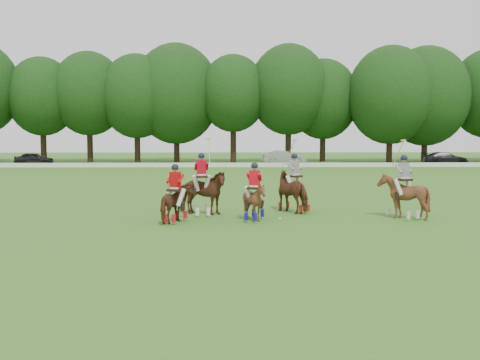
{
  "coord_description": "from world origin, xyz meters",
  "views": [
    {
      "loc": [
        -0.73,
        -16.43,
        3.07
      ],
      "look_at": [
        -0.25,
        4.2,
        1.4
      ],
      "focal_mm": 40.0,
      "sensor_mm": 36.0,
      "label": 1
    }
  ],
  "objects_px": {
    "car_right": "(445,158)",
    "polo_stripe_a": "(294,191)",
    "polo_red_c": "(254,200)",
    "car_mid": "(284,158)",
    "polo_red_b": "(202,192)",
    "car_left": "(34,159)",
    "polo_stripe_b": "(403,196)",
    "polo_red_a": "(175,202)",
    "polo_ball": "(280,219)"
  },
  "relations": [
    {
      "from": "car_right",
      "to": "polo_stripe_a",
      "type": "xyz_separation_m",
      "value": [
        -21.57,
        -37.3,
        0.18
      ]
    },
    {
      "from": "car_right",
      "to": "polo_red_c",
      "type": "distance_m",
      "value": 45.9
    },
    {
      "from": "car_mid",
      "to": "polo_stripe_a",
      "type": "relative_size",
      "value": 1.61
    },
    {
      "from": "car_mid",
      "to": "polo_red_b",
      "type": "relative_size",
      "value": 1.59
    },
    {
      "from": "polo_stripe_a",
      "to": "car_mid",
      "type": "bearing_deg",
      "value": 84.59
    },
    {
      "from": "car_left",
      "to": "polo_stripe_b",
      "type": "height_order",
      "value": "polo_stripe_b"
    },
    {
      "from": "polo_red_a",
      "to": "polo_red_c",
      "type": "relative_size",
      "value": 0.99
    },
    {
      "from": "polo_stripe_b",
      "to": "polo_ball",
      "type": "distance_m",
      "value": 4.75
    },
    {
      "from": "car_left",
      "to": "polo_stripe_a",
      "type": "bearing_deg",
      "value": -153.06
    },
    {
      "from": "polo_red_c",
      "to": "polo_stripe_a",
      "type": "bearing_deg",
      "value": 52.3
    },
    {
      "from": "polo_red_b",
      "to": "polo_ball",
      "type": "xyz_separation_m",
      "value": [
        2.95,
        -1.39,
        -0.85
      ]
    },
    {
      "from": "polo_red_b",
      "to": "polo_stripe_b",
      "type": "distance_m",
      "value": 7.7
    },
    {
      "from": "car_left",
      "to": "car_mid",
      "type": "relative_size",
      "value": 0.86
    },
    {
      "from": "polo_red_c",
      "to": "polo_stripe_b",
      "type": "bearing_deg",
      "value": 4.16
    },
    {
      "from": "car_mid",
      "to": "polo_red_a",
      "type": "height_order",
      "value": "polo_red_a"
    },
    {
      "from": "polo_stripe_a",
      "to": "polo_red_b",
      "type": "bearing_deg",
      "value": -168.86
    },
    {
      "from": "car_left",
      "to": "polo_red_b",
      "type": "xyz_separation_m",
      "value": [
        20.14,
        -38.04,
        0.2
      ]
    },
    {
      "from": "polo_red_b",
      "to": "polo_stripe_b",
      "type": "height_order",
      "value": "polo_red_b"
    },
    {
      "from": "polo_stripe_a",
      "to": "polo_ball",
      "type": "xyz_separation_m",
      "value": [
        -0.78,
        -2.13,
        -0.83
      ]
    },
    {
      "from": "polo_red_b",
      "to": "car_right",
      "type": "bearing_deg",
      "value": 56.37
    },
    {
      "from": "polo_red_c",
      "to": "polo_stripe_a",
      "type": "distance_m",
      "value": 2.83
    },
    {
      "from": "polo_red_b",
      "to": "polo_stripe_b",
      "type": "bearing_deg",
      "value": -8.19
    },
    {
      "from": "polo_red_b",
      "to": "polo_red_c",
      "type": "relative_size",
      "value": 1.4
    },
    {
      "from": "polo_stripe_b",
      "to": "car_right",
      "type": "bearing_deg",
      "value": 65.68
    },
    {
      "from": "polo_red_a",
      "to": "polo_red_b",
      "type": "bearing_deg",
      "value": 65.46
    },
    {
      "from": "polo_red_a",
      "to": "polo_red_b",
      "type": "relative_size",
      "value": 0.7
    },
    {
      "from": "polo_red_a",
      "to": "polo_red_b",
      "type": "distance_m",
      "value": 2.05
    },
    {
      "from": "car_mid",
      "to": "polo_red_a",
      "type": "relative_size",
      "value": 2.25
    },
    {
      "from": "polo_red_a",
      "to": "polo_ball",
      "type": "height_order",
      "value": "polo_red_a"
    },
    {
      "from": "car_right",
      "to": "polo_red_a",
      "type": "height_order",
      "value": "polo_red_a"
    },
    {
      "from": "polo_ball",
      "to": "polo_stripe_a",
      "type": "bearing_deg",
      "value": 69.78
    },
    {
      "from": "polo_red_a",
      "to": "polo_ball",
      "type": "xyz_separation_m",
      "value": [
        3.8,
        0.47,
        -0.7
      ]
    },
    {
      "from": "car_right",
      "to": "polo_red_c",
      "type": "xyz_separation_m",
      "value": [
        -23.3,
        -39.54,
        0.05
      ]
    },
    {
      "from": "car_right",
      "to": "polo_stripe_a",
      "type": "bearing_deg",
      "value": 156.14
    },
    {
      "from": "polo_stripe_a",
      "to": "polo_ball",
      "type": "height_order",
      "value": "polo_stripe_a"
    },
    {
      "from": "polo_red_c",
      "to": "polo_ball",
      "type": "xyz_separation_m",
      "value": [
        0.95,
        0.11,
        -0.7
      ]
    },
    {
      "from": "polo_red_a",
      "to": "polo_ball",
      "type": "relative_size",
      "value": 23.34
    },
    {
      "from": "car_mid",
      "to": "polo_red_b",
      "type": "distance_m",
      "value": 38.73
    },
    {
      "from": "polo_red_b",
      "to": "polo_ball",
      "type": "distance_m",
      "value": 3.37
    },
    {
      "from": "car_left",
      "to": "polo_ball",
      "type": "relative_size",
      "value": 45.31
    },
    {
      "from": "car_left",
      "to": "car_right",
      "type": "bearing_deg",
      "value": -95.69
    },
    {
      "from": "car_right",
      "to": "polo_stripe_b",
      "type": "relative_size",
      "value": 1.64
    },
    {
      "from": "car_right",
      "to": "polo_stripe_b",
      "type": "xyz_separation_m",
      "value": [
        -17.69,
        -39.13,
        0.17
      ]
    },
    {
      "from": "car_right",
      "to": "polo_stripe_b",
      "type": "height_order",
      "value": "polo_stripe_b"
    },
    {
      "from": "polo_red_a",
      "to": "polo_red_c",
      "type": "bearing_deg",
      "value": 7.13
    },
    {
      "from": "car_mid",
      "to": "polo_stripe_b",
      "type": "distance_m",
      "value": 39.13
    },
    {
      "from": "polo_red_a",
      "to": "polo_stripe_b",
      "type": "distance_m",
      "value": 8.5
    },
    {
      "from": "car_right",
      "to": "polo_stripe_b",
      "type": "bearing_deg",
      "value": 161.86
    },
    {
      "from": "polo_ball",
      "to": "polo_red_b",
      "type": "bearing_deg",
      "value": 154.77
    },
    {
      "from": "polo_red_a",
      "to": "polo_stripe_b",
      "type": "relative_size",
      "value": 0.72
    }
  ]
}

